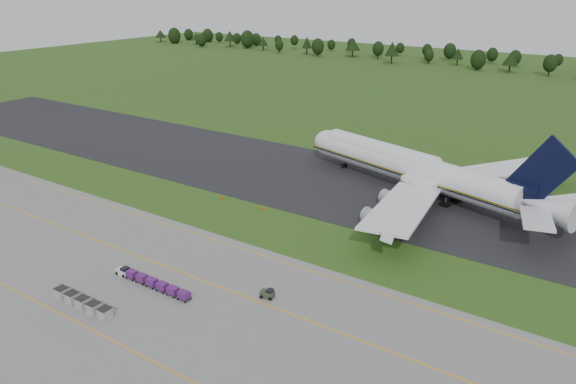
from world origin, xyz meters
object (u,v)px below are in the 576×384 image
Objects in this scene: utility_cart at (267,294)px; aircraft at (416,169)px; baggage_train at (151,282)px; uld_row at (83,303)px; edge_markers at (241,203)px.

aircraft is at bearing 89.15° from utility_cart.
baggage_train is 6.89× the size of utility_cart.
uld_row is 1.02× the size of edge_markers.
utility_cart is 0.20× the size of edge_markers.
aircraft is 73.12m from uld_row.
aircraft is 53.37m from utility_cart.
baggage_train reaches higher than utility_cart.
utility_cart reaches higher than edge_markers.
aircraft is at bearing 74.05° from baggage_train.
utility_cart is (16.48, 7.28, -0.19)m from baggage_train.
aircraft is at bearing 45.05° from edge_markers.
baggage_train is at bearing -105.95° from aircraft.
utility_cart is at bearing 40.18° from uld_row.
uld_row reaches higher than baggage_train.
aircraft is 6.07× the size of edge_markers.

